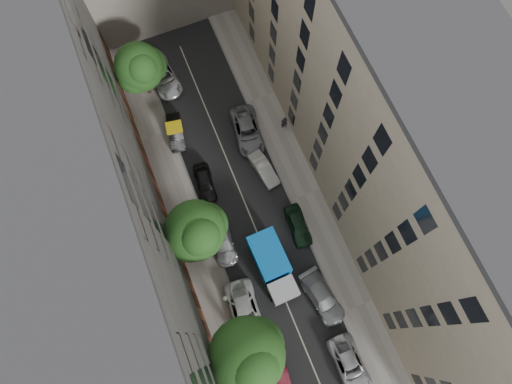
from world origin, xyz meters
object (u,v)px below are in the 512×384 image
car_left_5 (176,132)px  pedestrian (284,122)px  car_left_6 (163,76)px  car_left_2 (245,312)px  car_left_1 (279,373)px  car_left_4 (205,183)px  car_right_1 (322,297)px  tree_far (141,68)px  tarp_truck (273,266)px  car_left_3 (223,241)px  tree_mid (197,231)px  car_right_0 (350,365)px  car_right_3 (264,169)px  car_right_2 (298,225)px  tree_near (249,357)px  car_right_4 (247,131)px  lamp_post (227,301)px

car_left_5 → pedestrian: (10.00, -3.16, 0.43)m
car_left_6 → car_left_2: bearing=-98.1°
car_left_2 → car_left_6: (0.80, 24.40, -0.00)m
car_left_1 → pedestrian: (9.20, 20.55, 0.43)m
car_left_1 → car_left_2: car_left_2 is taller
pedestrian → car_left_4: bearing=21.9°
car_right_1 → tree_far: (-7.47, 24.82, 3.72)m
tarp_truck → car_left_3: size_ratio=1.34×
car_left_1 → car_left_5: car_left_1 is taller
tree_mid → tree_far: 16.81m
car_left_2 → pedestrian: (10.00, 14.95, 0.32)m
car_left_5 → car_right_0: 26.11m
tarp_truck → car_right_0: (2.79, -9.81, -0.86)m
tarp_truck → car_right_3: 9.27m
car_right_2 → tree_mid: (-8.42, 1.49, 5.36)m
car_right_0 → car_right_1: bearing=88.8°
car_left_3 → car_left_6: (0.43, 18.00, 0.08)m
car_left_3 → car_right_0: (6.03, -13.60, 0.03)m
car_left_4 → tree_near: (-1.70, -15.49, 5.68)m
car_right_2 → car_left_6: bearing=112.3°
car_left_6 → car_right_1: 26.43m
car_left_1 → tree_mid: bearing=105.1°
tarp_truck → car_left_2: 4.52m
tarp_truck → car_right_1: size_ratio=1.20×
tree_near → car_left_6: bearing=86.5°
car_left_4 → pedestrian: 9.62m
car_left_2 → car_right_4: (6.40, 15.60, -0.01)m
car_left_1 → car_left_4: size_ratio=1.00×
car_right_4 → car_right_0: bearing=-82.4°
car_left_5 → car_left_6: car_left_6 is taller
car_right_3 → car_left_1: bearing=-117.8°
car_right_3 → pedestrian: 5.08m
car_left_1 → tree_far: 29.33m
car_right_4 → tree_far: (-7.30, 7.83, 3.71)m
car_right_4 → tarp_truck: bearing=-94.5°
car_left_1 → lamp_post: bearing=111.0°
tree_near → lamp_post: tree_near is taller
car_left_2 → car_right_1: bearing=-7.3°
car_left_3 → car_left_4: bearing=91.3°
car_left_4 → car_right_4: size_ratio=0.73×
car_left_1 → tree_near: (-1.70, 2.29, 5.70)m
car_left_6 → tree_mid: (-2.02, -17.71, 5.30)m
pedestrian → car_left_5: bearing=-12.4°
car_right_1 → lamp_post: bearing=153.0°
car_right_3 → tree_far: (-7.30, 12.03, 3.83)m
car_left_2 → car_right_0: (6.40, -7.20, -0.06)m
car_left_1 → car_left_5: 23.73m
car_left_6 → tree_near: tree_near is taller
car_left_3 → car_left_4: (0.43, 5.78, 0.00)m
car_left_4 → car_right_2: (6.40, -6.99, 0.02)m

